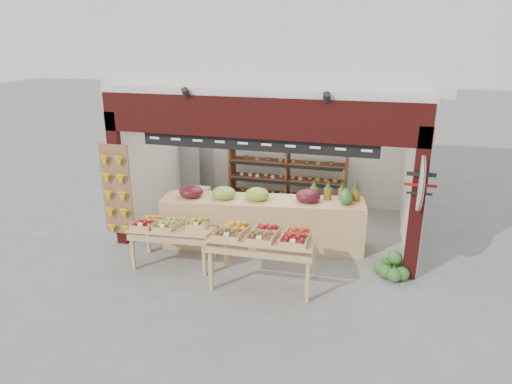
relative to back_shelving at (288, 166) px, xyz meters
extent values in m
plane|color=slate|center=(-0.06, -1.69, -1.06)|extent=(60.00, 60.00, 0.00)
cube|color=beige|center=(-0.06, 0.60, 0.44)|extent=(5.76, 0.18, 3.00)
cube|color=beige|center=(-2.85, -1.09, 0.44)|extent=(0.18, 3.38, 3.00)
cube|color=beige|center=(2.73, -1.09, 0.44)|extent=(0.18, 3.38, 3.00)
cube|color=beige|center=(-0.06, -1.09, 2.00)|extent=(5.76, 3.38, 0.12)
cube|color=beige|center=(-0.06, 0.01, 3.14)|extent=(6.36, 4.60, 2.40)
cube|color=black|center=(-0.06, -2.74, 1.59)|extent=(5.70, 0.14, 0.70)
cube|color=black|center=(-2.81, -2.74, 0.27)|extent=(0.22, 0.14, 2.65)
cube|color=black|center=(2.69, -2.74, 0.27)|extent=(0.22, 0.14, 2.65)
cube|color=black|center=(-0.06, -2.71, 1.14)|extent=(4.20, 0.05, 0.26)
cylinder|color=white|center=(0.04, -2.64, 1.39)|extent=(0.34, 0.05, 0.34)
cube|color=#916242|center=(-2.79, -2.83, 0.09)|extent=(0.60, 0.04, 1.80)
cylinder|color=#A5CFB6|center=(2.69, -2.83, 0.69)|extent=(0.04, 0.90, 0.90)
cylinder|color=maroon|center=(2.69, -2.86, 0.69)|extent=(0.01, 0.92, 0.92)
cube|color=brown|center=(-1.37, 0.00, -0.33)|extent=(0.05, 0.46, 1.46)
cube|color=brown|center=(0.00, 0.00, -0.33)|extent=(0.05, 0.46, 1.46)
cube|color=brown|center=(1.37, 0.00, -0.33)|extent=(0.05, 0.46, 1.46)
cube|color=brown|center=(0.00, 0.00, -0.74)|extent=(2.74, 0.46, 0.04)
cube|color=brown|center=(0.00, 0.00, -0.33)|extent=(2.74, 0.46, 0.04)
cube|color=brown|center=(0.00, 0.00, 0.08)|extent=(2.74, 0.46, 0.04)
cube|color=brown|center=(0.00, 0.00, 0.40)|extent=(2.74, 0.46, 0.04)
cone|color=olive|center=(-1.10, 0.00, 0.54)|extent=(0.32, 0.32, 0.28)
cone|color=olive|center=(-0.37, 0.00, 0.54)|extent=(0.32, 0.32, 0.28)
cone|color=olive|center=(0.37, 0.00, 0.54)|extent=(0.32, 0.32, 0.28)
cone|color=olive|center=(1.10, 0.00, 0.54)|extent=(0.32, 0.32, 0.28)
cube|color=#ACAEB3|center=(-2.39, 0.20, -0.26)|extent=(0.77, 0.77, 1.61)
cube|color=silver|center=(-1.91, -0.85, -0.89)|extent=(0.41, 0.32, 0.35)
cube|color=silver|center=(-1.86, -0.85, -0.57)|extent=(0.37, 0.30, 0.29)
cube|color=#155019|center=(-1.35, -0.94, -0.91)|extent=(0.39, 0.30, 0.29)
cube|color=silver|center=(-1.36, -0.54, -0.92)|extent=(0.35, 0.28, 0.27)
cube|color=tan|center=(-0.06, -2.16, -0.57)|extent=(3.97, 1.32, 0.97)
ellipsoid|color=#59141E|center=(-1.45, -2.37, 0.01)|extent=(0.48, 0.43, 0.26)
ellipsoid|color=#8CB23F|center=(-0.81, -2.27, 0.01)|extent=(0.48, 0.43, 0.26)
ellipsoid|color=#8CB23F|center=(-0.17, -2.18, 0.01)|extent=(0.48, 0.43, 0.26)
ellipsoid|color=#59141E|center=(0.79, -2.03, 0.01)|extent=(0.48, 0.43, 0.26)
cylinder|color=olive|center=(0.88, -1.86, 0.02)|extent=(0.15, 0.15, 0.22)
cylinder|color=olive|center=(1.14, -1.82, 0.02)|extent=(0.15, 0.15, 0.22)
cylinder|color=olive|center=(1.41, -1.78, 0.02)|extent=(0.15, 0.15, 0.22)
cylinder|color=olive|center=(1.68, -1.74, 0.02)|extent=(0.15, 0.15, 0.22)
cube|color=tan|center=(-1.43, -3.30, -0.39)|extent=(1.49, 0.92, 0.22)
cube|color=tan|center=(-2.05, -3.69, -0.77)|extent=(0.07, 0.07, 0.57)
cube|color=tan|center=(-0.75, -3.58, -0.77)|extent=(0.07, 0.07, 0.57)
cube|color=tan|center=(-2.11, -3.01, -0.77)|extent=(0.07, 0.07, 0.57)
cube|color=tan|center=(-0.81, -2.90, -0.77)|extent=(0.07, 0.07, 0.57)
cube|color=tan|center=(0.31, -3.56, -0.26)|extent=(1.72, 0.99, 0.25)
cube|color=tan|center=(-0.47, -3.99, -0.71)|extent=(0.06, 0.06, 0.70)
cube|color=tan|center=(1.11, -3.95, -0.71)|extent=(0.06, 0.06, 0.70)
cube|color=tan|center=(-0.49, -3.16, -0.71)|extent=(0.06, 0.06, 0.70)
cube|color=tan|center=(1.08, -3.12, -0.71)|extent=(0.06, 0.06, 0.70)
sphere|color=#20531B|center=(2.31, -2.88, -0.93)|extent=(0.25, 0.25, 0.25)
sphere|color=#20531B|center=(2.58, -2.88, -0.93)|extent=(0.25, 0.25, 0.25)
sphere|color=#20531B|center=(2.31, -2.61, -0.93)|extent=(0.25, 0.25, 0.25)
sphere|color=#20531B|center=(2.58, -2.61, -0.93)|extent=(0.25, 0.25, 0.25)
sphere|color=#20531B|center=(2.44, -2.74, -0.71)|extent=(0.25, 0.25, 0.25)
sphere|color=#20531B|center=(2.44, -2.96, -0.93)|extent=(0.25, 0.25, 0.25)
sphere|color=#20531B|center=(2.22, -2.74, -0.93)|extent=(0.25, 0.25, 0.25)
camera|label=1|loc=(1.93, -10.17, 2.93)|focal=32.00mm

